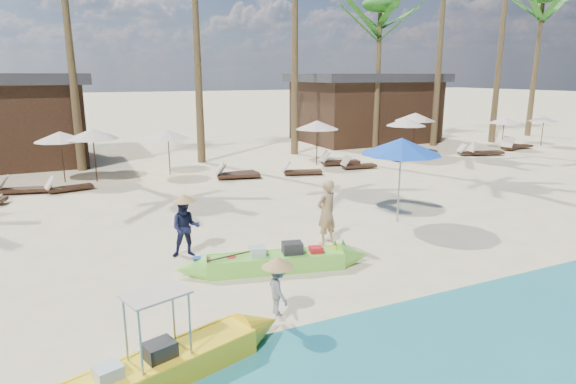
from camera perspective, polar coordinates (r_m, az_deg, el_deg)
name	(u,v)px	position (r m, az deg, el deg)	size (l,w,h in m)	color
ground	(273,270)	(10.88, -1.84, -9.20)	(240.00, 240.00, 0.00)	beige
green_canoe	(275,261)	(10.78, -1.50, -8.20)	(4.83, 1.42, 0.62)	#73D540
yellow_canoe	(147,374)	(7.35, -16.36, -19.99)	(5.13, 1.89, 1.37)	yellow
tourist	(326,212)	(12.27, 4.58, -2.39)	(0.61, 0.40, 1.68)	tan
vendor_green	(186,228)	(11.67, -12.04, -4.18)	(0.69, 0.54, 1.42)	#15193B
vendor_yellow	(278,289)	(8.43, -1.19, -11.45)	(0.61, 0.35, 0.94)	gray
blue_umbrella	(401,146)	(14.15, 13.28, 5.29)	(2.31, 2.31, 2.49)	#99999E
resort_parasol_4	(60,136)	(21.19, -25.39, 5.96)	(2.00, 2.00, 2.06)	#332015
lounger_4_right	(21,188)	(20.07, -29.04, 0.38)	(1.85, 0.93, 0.60)	#332015
resort_parasol_5	(93,134)	(20.81, -22.15, 6.41)	(2.10, 2.10, 2.16)	#332015
lounger_5_left	(67,187)	(19.65, -24.73, 0.55)	(1.70, 0.80, 0.55)	#332015
resort_parasol_6	(168,134)	(21.35, -14.06, 6.65)	(1.89, 1.89, 1.95)	#332015
lounger_6_left	(235,174)	(20.17, -6.28, 2.13)	(1.95, 0.98, 0.64)	#332015
lounger_6_right	(235,173)	(20.55, -6.35, 2.30)	(1.75, 0.60, 0.59)	#332015
resort_parasol_7	(317,125)	(23.01, 3.47, 7.94)	(2.08, 2.08, 2.14)	#332015
lounger_7_left	(300,171)	(20.84, 1.40, 2.54)	(1.80, 1.03, 0.58)	#332015
lounger_7_right	(357,165)	(22.45, 8.16, 3.20)	(1.71, 0.69, 0.57)	#332015
resort_parasol_8	(406,122)	(25.55, 13.83, 8.06)	(2.03, 2.03, 2.10)	#332015
lounger_8_left	(338,161)	(23.17, 5.94, 3.66)	(1.98, 0.94, 0.65)	#332015
resort_parasol_9	(415,117)	(26.92, 14.84, 8.60)	(2.20, 2.20, 2.26)	#332015
lounger_9_left	(404,157)	(25.14, 13.57, 4.09)	(1.72, 0.60, 0.57)	#332015
lounger_9_right	(471,152)	(27.80, 20.90, 4.45)	(1.74, 0.96, 0.56)	#332015
resort_parasol_10	(504,120)	(30.94, 24.27, 7.76)	(1.79, 1.79, 1.84)	#332015
lounger_10_left	(484,151)	(28.06, 22.20, 4.47)	(1.98, 1.07, 0.64)	#332015
lounger_10_right	(515,145)	(31.21, 25.32, 5.03)	(2.02, 0.75, 0.67)	#332015
resort_parasol_11	(544,118)	(33.25, 28.08, 7.70)	(1.79, 1.79, 1.85)	#332015
lounger_11_left	(512,146)	(30.86, 25.04, 4.98)	(2.09, 1.22, 0.68)	#332015
palm_6	(380,23)	(29.19, 10.84, 19.03)	(2.08, 2.08, 8.51)	brown
palm_9	(541,17)	(38.72, 27.82, 17.89)	(2.08, 2.08, 9.82)	brown
pavilion_east	(364,107)	(32.24, 9.04, 9.93)	(8.80, 6.60, 4.30)	#332015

